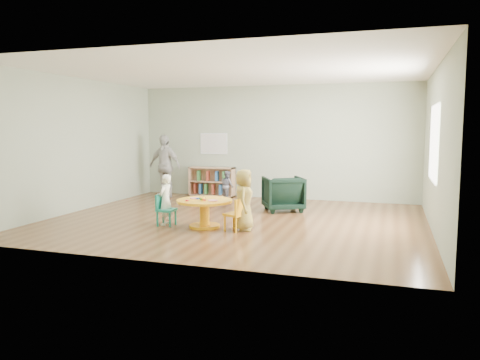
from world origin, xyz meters
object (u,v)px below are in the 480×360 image
(adult_caretaker, at_px, (165,166))
(child_left, at_px, (165,200))
(activity_table, at_px, (204,208))
(kid_chair_right, at_px, (237,214))
(bookshelf, at_px, (212,182))
(child_right, at_px, (244,200))
(toddler, at_px, (227,186))
(kid_chair_left, at_px, (164,209))
(armchair, at_px, (283,194))

(adult_caretaker, bearing_deg, child_left, -52.44)
(activity_table, distance_m, kid_chair_right, 0.66)
(child_left, bearing_deg, activity_table, 94.74)
(bookshelf, relative_size, adult_caretaker, 0.76)
(child_right, bearing_deg, toddler, 12.81)
(child_right, bearing_deg, activity_table, 76.59)
(kid_chair_left, distance_m, armchair, 2.73)
(armchair, height_order, toddler, armchair)
(kid_chair_right, relative_size, armchair, 0.70)
(kid_chair_left, xyz_separation_m, bookshelf, (-0.54, 3.72, 0.06))
(toddler, relative_size, adult_caretaker, 0.46)
(bookshelf, distance_m, adult_caretaker, 1.28)
(bookshelf, bearing_deg, kid_chair_right, -62.76)
(bookshelf, height_order, armchair, bookshelf)
(activity_table, bearing_deg, armchair, 64.81)
(bookshelf, bearing_deg, child_right, -60.96)
(child_right, bearing_deg, kid_chair_left, 80.79)
(child_left, xyz_separation_m, toddler, (0.12, 3.01, -0.10))
(activity_table, bearing_deg, child_left, -177.90)
(kid_chair_left, distance_m, bookshelf, 3.76)
(activity_table, distance_m, child_left, 0.76)
(kid_chair_right, height_order, toddler, toddler)
(bookshelf, bearing_deg, toddler, -44.68)
(kid_chair_right, distance_m, child_left, 1.41)
(kid_chair_right, relative_size, child_left, 0.62)
(kid_chair_left, bearing_deg, kid_chair_right, 86.67)
(child_right, xyz_separation_m, toddler, (-1.37, 3.00, -0.16))
(child_left, bearing_deg, kid_chair_right, 88.54)
(kid_chair_left, bearing_deg, child_left, -178.66)
(activity_table, height_order, child_left, child_left)
(child_right, xyz_separation_m, adult_caretaker, (-3.08, 3.06, 0.27))
(kid_chair_right, xyz_separation_m, child_right, (0.09, 0.11, 0.22))
(activity_table, distance_m, toddler, 3.05)
(activity_table, distance_m, bookshelf, 3.86)
(bookshelf, relative_size, child_left, 1.30)
(kid_chair_left, xyz_separation_m, adult_caretaker, (-1.59, 3.12, 0.49))
(child_right, bearing_deg, bookshelf, 17.33)
(activity_table, height_order, child_right, child_right)
(activity_table, relative_size, child_left, 1.07)
(child_left, distance_m, child_right, 1.49)
(kid_chair_left, xyz_separation_m, child_left, (-0.00, 0.06, 0.16))
(kid_chair_right, xyz_separation_m, bookshelf, (-1.94, 3.76, 0.06))
(toddler, bearing_deg, child_right, 158.47)
(kid_chair_right, height_order, child_right, child_right)
(kid_chair_right, bearing_deg, toddler, 42.89)
(child_right, bearing_deg, armchair, -17.85)
(kid_chair_left, height_order, kid_chair_right, same)
(child_left, bearing_deg, armchair, 143.06)
(activity_table, height_order, kid_chair_left, kid_chair_left)
(bookshelf, xyz_separation_m, toddler, (0.66, -0.65, -0.00))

